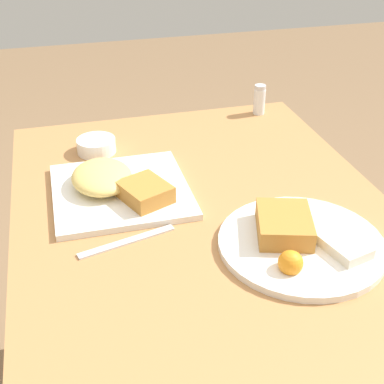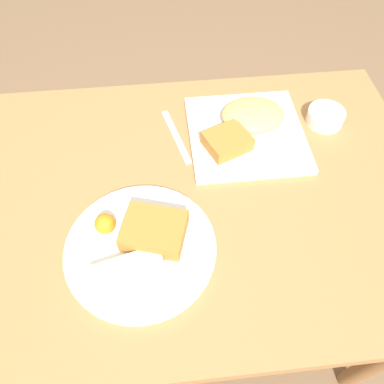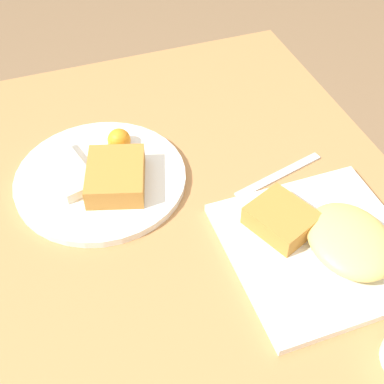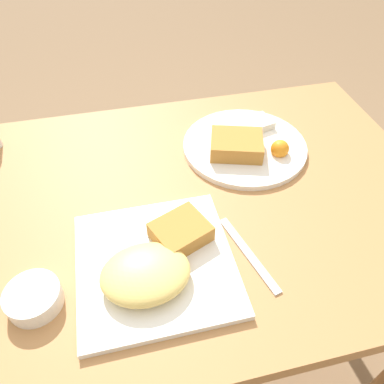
% 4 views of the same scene
% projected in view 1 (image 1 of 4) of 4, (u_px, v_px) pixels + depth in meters
% --- Properties ---
extents(dining_table, '(1.06, 0.78, 0.74)m').
position_uv_depth(dining_table, '(208.00, 251.00, 1.13)').
color(dining_table, '#B27A47').
rests_on(dining_table, ground_plane).
extents(plate_square_near, '(0.29, 0.29, 0.06)m').
position_uv_depth(plate_square_near, '(117.00, 186.00, 1.14)').
color(plate_square_near, white).
rests_on(plate_square_near, dining_table).
extents(plate_oval_far, '(0.31, 0.31, 0.05)m').
position_uv_depth(plate_oval_far, '(299.00, 240.00, 0.99)').
color(plate_oval_far, white).
rests_on(plate_oval_far, dining_table).
extents(sauce_ramekin, '(0.09, 0.09, 0.04)m').
position_uv_depth(sauce_ramekin, '(96.00, 145.00, 1.31)').
color(sauce_ramekin, white).
rests_on(sauce_ramekin, dining_table).
extents(salt_shaker, '(0.03, 0.03, 0.08)m').
position_uv_depth(salt_shaker, '(259.00, 101.00, 1.51)').
color(salt_shaker, white).
rests_on(salt_shaker, dining_table).
extents(butter_knife, '(0.06, 0.19, 0.00)m').
position_uv_depth(butter_knife, '(127.00, 241.00, 1.00)').
color(butter_knife, silver).
rests_on(butter_knife, dining_table).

